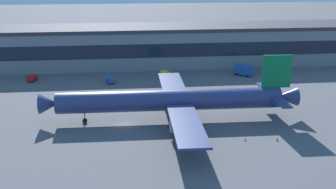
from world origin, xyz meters
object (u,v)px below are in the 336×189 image
Objects in this scene: traffic_cone_1 at (277,139)px; traffic_cone_2 at (55,135)px; airliner at (174,100)px; follow_me_car at (110,79)px; fuel_truck at (277,69)px; crew_van at (166,76)px; baggage_tug at (32,78)px; stair_truck at (244,70)px; traffic_cone_0 at (245,139)px.

traffic_cone_2 reaches higher than traffic_cone_1.
airliner is 12.89× the size of follow_me_car.
follow_me_car is at bearing -175.98° from fuel_truck.
follow_me_car is (-17.13, -1.22, -0.37)m from crew_van.
traffic_cone_2 is (-45.82, 6.99, 0.03)m from traffic_cone_1.
baggage_tug is 24.72m from follow_me_car.
baggage_tug is at bearing 179.43° from fuel_truck.
fuel_truck is 54.22m from follow_me_car.
crew_van is 7.54× the size of traffic_cone_2.
fuel_truck reaches higher than baggage_tug.
traffic_cone_0 is at bearing -105.99° from stair_truck.
stair_truck is at bearing 5.88° from crew_van.
airliner is at bearing -126.57° from stair_truck.
airliner is 55.15m from baggage_tug.
airliner is 46.63m from stair_truck.
airliner is 9.90× the size of stair_truck.
traffic_cone_0 is at bearing 174.19° from traffic_cone_1.
fuel_truck is 1.85× the size of follow_me_car.
traffic_cone_0 is (13.17, -13.41, -4.56)m from airliner.
traffic_cone_2 is at bearing -140.45° from stair_truck.
fuel_truck is at bearing 69.77° from traffic_cone_1.
follow_me_car is 41.94m from traffic_cone_2.
stair_truck is (26.05, 2.68, 0.52)m from crew_van.
follow_me_car is 6.88× the size of traffic_cone_1.
crew_van is at bearing -174.12° from stair_truck.
fuel_truck reaches higher than crew_van.
stair_truck reaches higher than baggage_tug.
traffic_cone_1 is at bearing -98.85° from stair_truck.
airliner is 81.39× the size of traffic_cone_2.
airliner is 24.64m from traffic_cone_1.
traffic_cone_2 is (-10.66, -40.56, -0.72)m from follow_me_car.
traffic_cone_2 is (13.62, -45.14, -0.72)m from baggage_tug.
fuel_truck reaches higher than follow_me_car.
traffic_cone_1 is 46.35m from traffic_cone_2.
follow_me_car reaches higher than traffic_cone_2.
fuel_truck reaches higher than traffic_cone_2.
crew_van reaches higher than traffic_cone_2.
crew_van reaches higher than traffic_cone_0.
stair_truck is at bearing 74.01° from traffic_cone_0.
fuel_truck is 2.18× the size of baggage_tug.
airliner is at bearing 134.48° from traffic_cone_0.
traffic_cone_2 is at bearing -145.58° from fuel_truck.
traffic_cone_2 is at bearing -104.73° from follow_me_car.
crew_van is 17.18m from follow_me_car.
follow_me_car is at bearing 75.27° from traffic_cone_2.
follow_me_car is at bearing -174.83° from stair_truck.
airliner reaches higher than stair_truck.
traffic_cone_2 is at bearing -123.63° from crew_van.
fuel_truck is 1.55× the size of crew_van.
crew_van reaches higher than follow_me_car.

